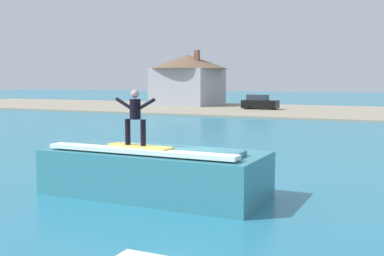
# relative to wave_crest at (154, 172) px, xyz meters

# --- Properties ---
(ground_plane) EXTENTS (260.00, 260.00, 0.00)m
(ground_plane) POSITION_rel_wave_crest_xyz_m (0.96, 0.81, -0.73)
(ground_plane) COLOR teal
(wave_crest) EXTENTS (6.74, 2.88, 1.54)m
(wave_crest) POSITION_rel_wave_crest_xyz_m (0.00, 0.00, 0.00)
(wave_crest) COLOR teal
(wave_crest) RESTS_ON ground_plane
(surfboard) EXTENTS (2.18, 0.84, 0.06)m
(surfboard) POSITION_rel_wave_crest_xyz_m (-0.13, -0.59, 0.85)
(surfboard) COLOR #EAD159
(surfboard) RESTS_ON wave_crest
(surfer) EXTENTS (1.34, 0.32, 1.62)m
(surfer) POSITION_rel_wave_crest_xyz_m (-0.27, -0.62, 1.79)
(surfer) COLOR black
(surfer) RESTS_ON surfboard
(shoreline_bank) EXTENTS (120.00, 22.52, 0.19)m
(shoreline_bank) POSITION_rel_wave_crest_xyz_m (0.96, 40.91, -0.63)
(shoreline_bank) COLOR gray
(shoreline_bank) RESTS_ON ground_plane
(car_near_shore) EXTENTS (4.09, 2.06, 1.86)m
(car_near_shore) POSITION_rel_wave_crest_xyz_m (-9.14, 40.34, 0.22)
(car_near_shore) COLOR black
(car_near_shore) RESTS_ON ground_plane
(house_with_chimney) EXTENTS (10.73, 10.73, 7.36)m
(house_with_chimney) POSITION_rel_wave_crest_xyz_m (-20.72, 45.57, 3.17)
(house_with_chimney) COLOR #9EA3AD
(house_with_chimney) RESTS_ON ground_plane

